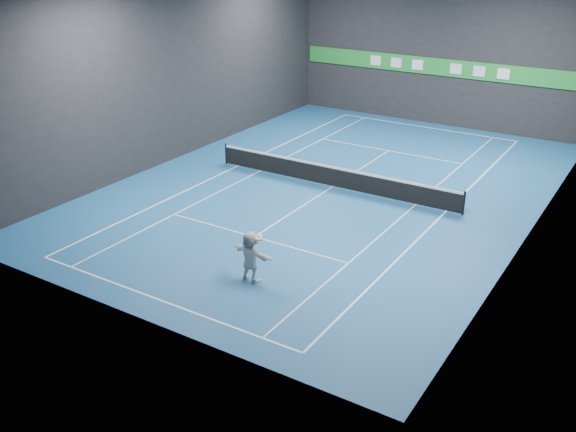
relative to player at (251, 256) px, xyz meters
The scene contains 19 objects.
ground 9.47m from the player, 101.30° to the left, with size 26.00×26.00×0.00m, color #185087.
wall_back 22.61m from the player, 94.75° to the left, with size 18.00×0.10×9.00m, color black.
wall_front 5.52m from the player, 116.17° to the right, with size 18.00×0.10×9.00m, color black.
wall_left 14.70m from the player, 139.57° to the left, with size 0.10×26.00×9.00m, color black.
wall_right 12.23m from the player, 52.26° to the left, with size 0.10×26.00×9.00m, color black.
baseline_near 3.35m from the player, 124.89° to the right, with size 10.98×0.08×0.01m, color white.
baseline_far 21.23m from the player, 94.99° to the left, with size 10.98×0.08×0.01m, color white.
sideline_doubles_left 11.83m from the player, 128.44° to the left, with size 0.08×23.78×0.01m, color white.
sideline_doubles_right 9.98m from the player, 68.48° to the left, with size 0.08×23.78×0.01m, color white.
sideline_singles_left 11.03m from the player, 122.80° to the left, with size 0.06×23.78×0.01m, color white.
sideline_singles_right 9.56m from the player, 76.24° to the left, with size 0.06×23.78×0.01m, color white.
service_line_near 3.51m from the player, 123.01° to the left, with size 8.23×0.06×0.01m, color white.
service_line_far 15.78m from the player, 96.73° to the left, with size 8.23×0.06×0.01m, color white.
center_service_line 9.47m from the player, 101.30° to the left, with size 0.06×12.80×0.01m, color white.
player is the anchor object (origin of this frame).
tennis_ball 1.54m from the player, behind, with size 0.07×0.07×0.07m, color #BCE826.
tennis_net 9.43m from the player, 101.30° to the left, with size 12.50×0.10×1.07m.
sponsor_banner 22.40m from the player, 94.76° to the left, with size 17.64×0.11×1.00m.
tennis_racket 0.81m from the player, ahead, with size 0.44×0.41×0.42m.
Camera 1 is at (13.09, -24.79, 10.83)m, focal length 40.00 mm.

